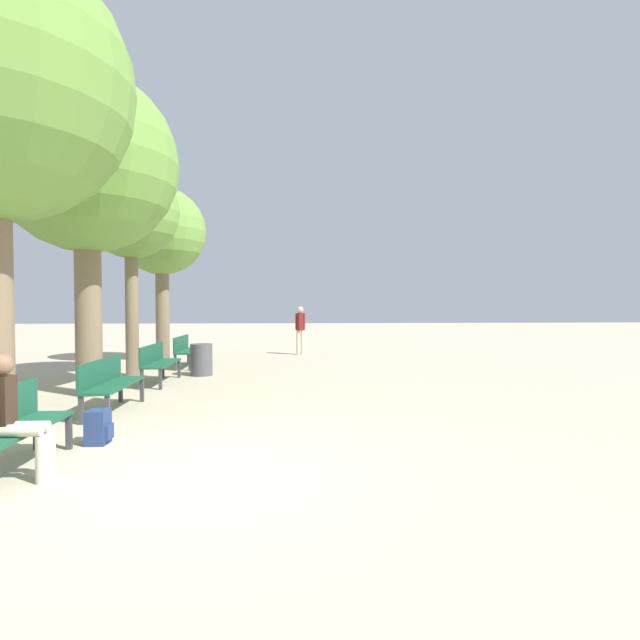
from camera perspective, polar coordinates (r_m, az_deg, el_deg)
ground_plane at (r=5.39m, az=-14.63°, el=-16.67°), size 80.00×80.00×0.00m
bench_row_0 at (r=6.01m, az=-32.38°, el=-10.04°), size 0.46×1.73×0.84m
bench_row_1 at (r=8.60m, az=-22.99°, el=-6.40°), size 0.46×1.73×0.84m
bench_row_2 at (r=11.32m, az=-18.08°, el=-4.40°), size 0.46×1.73×0.84m
bench_row_3 at (r=14.11m, az=-15.10°, el=-3.16°), size 0.46×1.73×0.84m
tree_row_1 at (r=10.59m, az=-25.15°, el=15.75°), size 3.34×3.34×6.01m
tree_row_2 at (r=12.85m, az=-20.82°, el=11.34°), size 2.24×2.24×5.04m
tree_row_3 at (r=15.53m, az=-17.64°, el=9.41°), size 2.55×2.55×5.12m
person_seated at (r=5.68m, az=-31.58°, el=-9.04°), size 0.57×0.32×1.24m
backpack at (r=6.78m, az=-23.99°, el=-11.12°), size 0.28×0.29×0.42m
pedestrian_near at (r=16.86m, az=-2.27°, el=-0.81°), size 0.33×0.28×1.63m
trash_bin at (r=12.29m, az=-13.41°, el=-4.43°), size 0.52×0.52×0.76m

